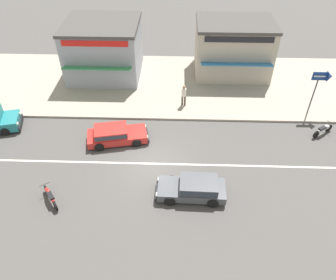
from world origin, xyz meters
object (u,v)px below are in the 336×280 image
Objects in this scene: pedestrian_by_shop at (184,94)px; shopfront_mid_block at (104,49)px; hatchback_red_0 at (115,134)px; motorcycle_2 at (323,130)px; motorcycle_0 at (50,196)px; shopfront_corner_warung at (233,48)px; hatchback_dark_grey_3 at (194,188)px; arrow_signboard at (326,79)px.

shopfront_mid_block is (-6.69, 4.87, 1.23)m from pedestrian_by_shop.
hatchback_red_0 is 2.62× the size of motorcycle_2.
motorcycle_0 is 18.72m from shopfront_corner_warung.
motorcycle_2 is (8.93, 5.65, -0.17)m from hatchback_dark_grey_3.
shopfront_mid_block is (-16.28, 5.62, -0.64)m from arrow_signboard.
shopfront_corner_warung is (8.64, 9.55, 1.79)m from hatchback_red_0.
pedestrian_by_shop is at bearing -127.46° from shopfront_corner_warung.
shopfront_mid_block is at bearing 153.93° from motorcycle_2.
arrow_signboard is (16.86, 8.62, 2.59)m from motorcycle_0.
hatchback_dark_grey_3 is 2.41× the size of motorcycle_2.
arrow_signboard is 8.23m from shopfront_corner_warung.
hatchback_red_0 reaches higher than motorcycle_2.
motorcycle_0 is 0.98× the size of motorcycle_2.
motorcycle_2 is 10.15m from shopfront_corner_warung.
hatchback_red_0 is 0.67× the size of shopfront_corner_warung.
hatchback_red_0 is 5.87m from motorcycle_0.
motorcycle_2 is 9.96m from pedestrian_by_shop.
motorcycle_0 is at bearing -159.25° from motorcycle_2.
hatchback_red_0 is at bearing -137.29° from pedestrian_by_shop.
hatchback_red_0 is 6.77m from hatchback_dark_grey_3.
motorcycle_0 and motorcycle_2 have the same top height.
shopfront_mid_block is at bearing -177.38° from shopfront_corner_warung.
motorcycle_2 is 0.95× the size of pedestrian_by_shop.
pedestrian_by_shop is 0.27× the size of shopfront_corner_warung.
motorcycle_2 is 0.26× the size of shopfront_corner_warung.
motorcycle_2 is (13.99, 1.15, -0.17)m from hatchback_red_0.
hatchback_dark_grey_3 is at bearing 5.07° from motorcycle_0.
hatchback_dark_grey_3 is 12.27m from arrow_signboard.
arrow_signboard is (9.05, 7.93, 2.42)m from hatchback_dark_grey_3.
shopfront_mid_block is at bearing 160.95° from arrow_signboard.
hatchback_dark_grey_3 is 15.46m from shopfront_mid_block.
motorcycle_0 is at bearing -117.88° from hatchback_red_0.
motorcycle_0 is at bearing -127.82° from pedestrian_by_shop.
shopfront_corner_warung reaches higher than motorcycle_2.
motorcycle_0 is at bearing -174.93° from hatchback_dark_grey_3.
hatchback_red_0 is at bearing -76.60° from shopfront_mid_block.
pedestrian_by_shop is (-0.54, 8.68, 0.55)m from hatchback_dark_grey_3.
hatchback_red_0 is at bearing 62.12° from motorcycle_0.
hatchback_dark_grey_3 reaches higher than motorcycle_2.
shopfront_corner_warung is at bearing 52.31° from motorcycle_0.
arrow_signboard is 17.23m from shopfront_mid_block.
shopfront_mid_block is at bearing 118.07° from hatchback_dark_grey_3.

